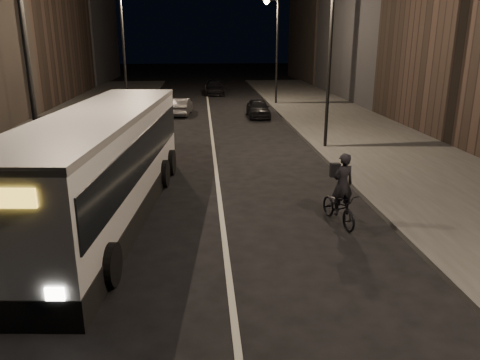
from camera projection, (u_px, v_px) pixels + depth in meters
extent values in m
plane|color=black|center=(227.00, 263.00, 11.71)|extent=(180.00, 180.00, 0.00)
cube|color=#333331|center=(367.00, 138.00, 25.69)|extent=(7.00, 70.00, 0.16)
cube|color=#333331|center=(50.00, 144.00, 24.36)|extent=(7.00, 70.00, 0.16)
cylinder|color=black|center=(329.00, 64.00, 22.36)|extent=(0.16, 0.16, 8.00)
cylinder|color=black|center=(277.00, 53.00, 37.60)|extent=(0.16, 0.16, 8.00)
cube|color=black|center=(272.00, 0.00, 36.38)|extent=(0.90, 0.08, 0.08)
sphere|color=#FFD18C|center=(267.00, 1.00, 36.38)|extent=(0.44, 0.44, 0.44)
cylinder|color=black|center=(30.00, 82.00, 13.86)|extent=(0.16, 0.16, 8.00)
cylinder|color=black|center=(124.00, 57.00, 31.01)|extent=(0.16, 0.16, 8.00)
cube|color=silver|center=(103.00, 166.00, 14.33)|extent=(3.66, 12.42, 3.26)
cube|color=black|center=(102.00, 152.00, 14.19)|extent=(3.71, 12.02, 1.17)
cube|color=silver|center=(99.00, 115.00, 13.86)|extent=(3.68, 12.42, 0.18)
cylinder|color=black|center=(109.00, 265.00, 10.55)|extent=(0.45, 1.05, 1.02)
cylinder|color=black|center=(102.00, 167.00, 18.38)|extent=(0.45, 1.05, 1.02)
cylinder|color=black|center=(167.00, 168.00, 18.35)|extent=(0.45, 1.05, 1.02)
imported|color=black|center=(339.00, 208.00, 14.07)|extent=(1.07, 2.05, 1.03)
imported|color=black|center=(342.00, 184.00, 13.64)|extent=(0.76, 0.58, 1.87)
imported|color=black|center=(258.00, 108.00, 32.72)|extent=(1.50, 3.70, 1.26)
imported|color=#39393C|center=(181.00, 107.00, 33.59)|extent=(1.65, 3.82, 1.22)
imported|color=black|center=(215.00, 88.00, 45.65)|extent=(1.86, 4.53, 1.31)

